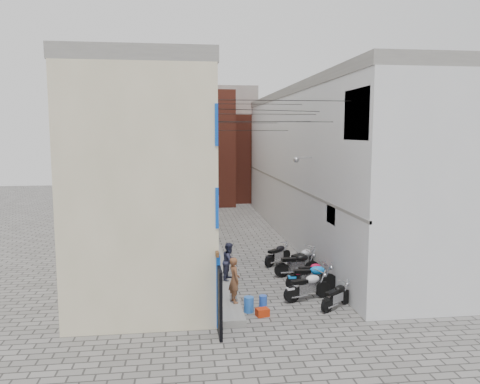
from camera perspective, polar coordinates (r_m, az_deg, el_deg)
name	(u,v)px	position (r m, az deg, el deg)	size (l,w,h in m)	color
ground	(294,325)	(16.26, 6.61, -15.82)	(90.00, 90.00, 0.00)	#5E5C58
plinth	(209,238)	(28.26, -3.80, -5.56)	(0.90, 26.00, 0.25)	slate
building_left	(158,165)	(27.57, -9.97, 3.22)	(5.10, 27.00, 9.00)	#C1B892
building_right	(324,164)	(28.91, 10.23, 3.41)	(5.94, 26.00, 9.00)	silver
building_far_brick_left	(199,148)	(42.58, -5.01, 5.33)	(6.00, 6.00, 10.00)	maroon
building_far_brick_right	(250,158)	(45.08, 1.28, 4.18)	(5.00, 6.00, 8.00)	maroon
building_far_concrete	(216,142)	(48.67, -2.93, 6.16)	(8.00, 5.00, 11.00)	slate
far_shopfront	(224,194)	(40.22, -1.95, -0.19)	(2.00, 0.30, 2.40)	black
overhead_wires	(258,117)	(22.48, 2.17, 9.16)	(5.80, 13.02, 1.32)	black
motorcycle_a	(337,295)	(17.75, 11.72, -12.17)	(0.55, 1.75, 1.01)	black
motorcycle_b	(308,285)	(18.36, 8.25, -11.17)	(0.64, 2.03, 1.18)	silver
motorcycle_c	(312,276)	(19.42, 8.73, -10.05)	(0.68, 2.14, 1.24)	blue
motorcycle_d	(312,271)	(20.47, 8.74, -9.51)	(0.54, 1.70, 0.99)	#B50C35
motorcycle_e	(297,263)	(21.20, 6.97, -8.59)	(0.66, 2.09, 1.21)	black
motorcycle_f	(303,258)	(22.09, 7.68, -7.99)	(0.64, 2.04, 1.18)	#B0B1B5
motorcycle_g	(278,253)	(22.97, 4.64, -7.46)	(0.60, 1.91, 1.10)	black
person_a	(234,280)	(17.18, -0.70, -10.66)	(0.61, 0.40, 1.66)	brown
person_b	(229,261)	(19.78, -1.29, -8.41)	(0.76, 0.59, 1.56)	#2F3047
water_jug_near	(249,304)	(17.15, 1.08, -13.54)	(0.35, 0.35, 0.55)	blue
water_jug_far	(263,302)	(17.57, 2.82, -13.20)	(0.29, 0.29, 0.45)	blue
red_crate	(262,312)	(16.86, 2.75, -14.44)	(0.43, 0.32, 0.27)	#AC2A0C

